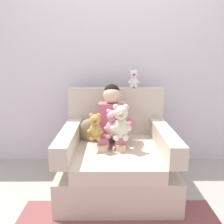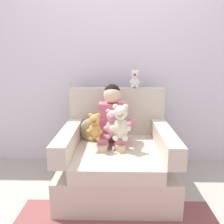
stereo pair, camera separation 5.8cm
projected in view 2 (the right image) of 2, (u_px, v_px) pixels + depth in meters
The scene contains 9 objects.
ground_plane at pixel (117, 187), 2.31m from camera, with size 8.00×8.00×0.00m, color #ADA89E.
back_wall at pixel (117, 54), 2.73m from camera, with size 6.00×0.10×2.60m, color silver.
armchair at pixel (117, 158), 2.30m from camera, with size 1.03×1.02×0.93m.
seated_child at pixel (112, 123), 2.27m from camera, with size 0.45×0.39×0.82m.
plush_pink at pixel (112, 124), 2.14m from camera, with size 0.16×0.13×0.27m.
plush_honey at pixel (95, 127), 2.08m from camera, with size 0.14×0.12×0.24m.
plush_cream at pixel (121, 123), 2.08m from camera, with size 0.19×0.16×0.32m.
plush_white_on_backrest at pixel (135, 80), 2.51m from camera, with size 0.12×0.10×0.20m.
throw_pillow at pixel (92, 131), 2.39m from camera, with size 0.26×0.12×0.26m, color #998C66.
Camera 2 is at (-0.00, -2.10, 1.23)m, focal length 37.49 mm.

